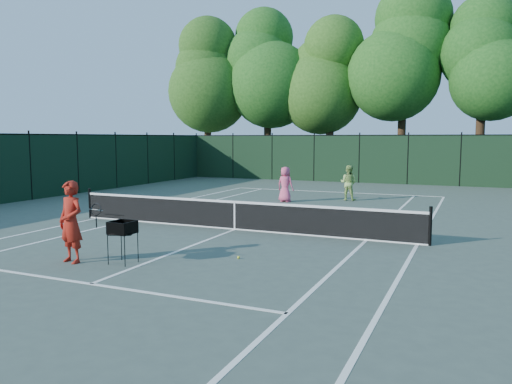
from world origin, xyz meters
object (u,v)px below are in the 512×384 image
at_px(player_green, 349,183).
at_px(loose_ball_midcourt, 239,257).
at_px(player_pink, 285,184).
at_px(coach, 71,222).
at_px(ball_hopper, 122,228).

bearing_deg(player_green, loose_ball_midcourt, 98.12).
bearing_deg(loose_ball_midcourt, player_green, 91.13).
distance_m(player_pink, loose_ball_midcourt, 10.80).
xyz_separation_m(coach, player_green, (3.13, 13.96, -0.14)).
height_order(coach, ball_hopper, coach).
height_order(player_green, ball_hopper, player_green).
bearing_deg(ball_hopper, player_green, 58.28).
bearing_deg(player_pink, loose_ball_midcourt, 115.40).
bearing_deg(player_green, coach, 84.36).
distance_m(player_pink, ball_hopper, 11.89).
height_order(player_green, loose_ball_midcourt, player_green).
bearing_deg(player_pink, coach, 97.77).
bearing_deg(coach, player_pink, 96.24).
distance_m(ball_hopper, loose_ball_midcourt, 2.78).
bearing_deg(loose_ball_midcourt, player_pink, 104.56).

